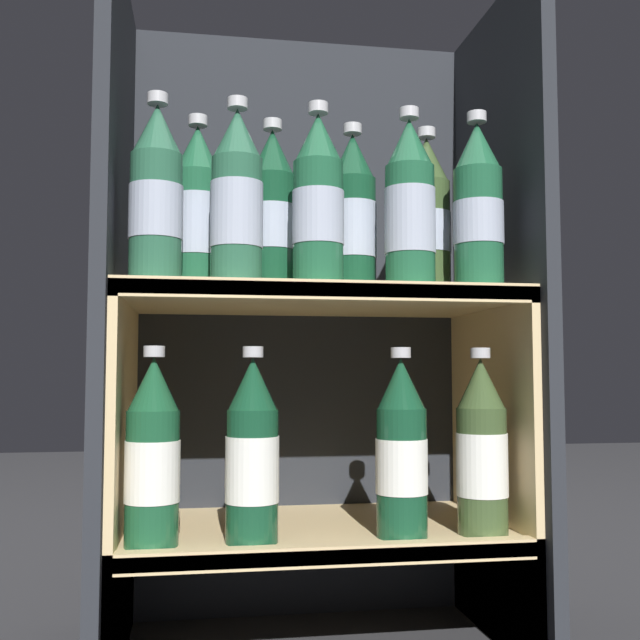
# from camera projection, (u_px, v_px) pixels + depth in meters

# --- Properties ---
(fridge_back_wall) EXTENTS (0.59, 0.02, 0.95)m
(fridge_back_wall) POSITION_uv_depth(u_px,v_px,m) (299.00, 320.00, 1.25)
(fridge_back_wall) COLOR #23262B
(fridge_back_wall) RESTS_ON ground_plane
(fridge_side_left) EXTENTS (0.02, 0.35, 0.95)m
(fridge_side_left) POSITION_uv_depth(u_px,v_px,m) (113.00, 309.00, 1.04)
(fridge_side_left) COLOR #23262B
(fridge_side_left) RESTS_ON ground_plane
(fridge_side_right) EXTENTS (0.02, 0.35, 0.95)m
(fridge_side_right) POSITION_uv_depth(u_px,v_px,m) (500.00, 315.00, 1.13)
(fridge_side_right) COLOR #23262B
(fridge_side_right) RESTS_ON ground_plane
(shelf_lower) EXTENTS (0.55, 0.31, 0.18)m
(shelf_lower) POSITION_uv_depth(u_px,v_px,m) (316.00, 548.00, 1.05)
(shelf_lower) COLOR #DBBC84
(shelf_lower) RESTS_ON ground_plane
(shelf_upper) EXTENTS (0.55, 0.31, 0.50)m
(shelf_upper) POSITION_uv_depth(u_px,v_px,m) (315.00, 391.00, 1.07)
(shelf_upper) COLOR #DBBC84
(shelf_upper) RESTS_ON ground_plane
(bottle_upper_front_0) EXTENTS (0.07, 0.07, 0.25)m
(bottle_upper_front_0) POSITION_uv_depth(u_px,v_px,m) (156.00, 199.00, 0.96)
(bottle_upper_front_0) COLOR #285B42
(bottle_upper_front_0) RESTS_ON shelf_upper
(bottle_upper_front_1) EXTENTS (0.07, 0.07, 0.25)m
(bottle_upper_front_1) POSITION_uv_depth(u_px,v_px,m) (237.00, 203.00, 0.98)
(bottle_upper_front_1) COLOR #285B42
(bottle_upper_front_1) RESTS_ON shelf_upper
(bottle_upper_front_2) EXTENTS (0.07, 0.07, 0.25)m
(bottle_upper_front_2) POSITION_uv_depth(u_px,v_px,m) (318.00, 205.00, 0.99)
(bottle_upper_front_2) COLOR #1E5638
(bottle_upper_front_2) RESTS_ON shelf_upper
(bottle_upper_front_3) EXTENTS (0.07, 0.07, 0.25)m
(bottle_upper_front_3) POSITION_uv_depth(u_px,v_px,m) (410.00, 209.00, 1.01)
(bottle_upper_front_3) COLOR #1E5638
(bottle_upper_front_3) RESTS_ON shelf_upper
(bottle_upper_front_4) EXTENTS (0.07, 0.07, 0.25)m
(bottle_upper_front_4) POSITION_uv_depth(u_px,v_px,m) (478.00, 210.00, 1.03)
(bottle_upper_front_4) COLOR #1E5638
(bottle_upper_front_4) RESTS_ON shelf_upper
(bottle_upper_back_0) EXTENTS (0.07, 0.07, 0.25)m
(bottle_upper_back_0) POSITION_uv_depth(u_px,v_px,m) (197.00, 214.00, 1.04)
(bottle_upper_back_0) COLOR #1E5638
(bottle_upper_back_0) RESTS_ON shelf_upper
(bottle_upper_back_1) EXTENTS (0.07, 0.07, 0.25)m
(bottle_upper_back_1) POSITION_uv_depth(u_px,v_px,m) (272.00, 215.00, 1.06)
(bottle_upper_back_1) COLOR #144228
(bottle_upper_back_1) RESTS_ON shelf_upper
(bottle_upper_back_2) EXTENTS (0.07, 0.07, 0.25)m
(bottle_upper_back_2) POSITION_uv_depth(u_px,v_px,m) (353.00, 219.00, 1.08)
(bottle_upper_back_2) COLOR #144228
(bottle_upper_back_2) RESTS_ON shelf_upper
(bottle_upper_back_3) EXTENTS (0.07, 0.07, 0.25)m
(bottle_upper_back_3) POSITION_uv_depth(u_px,v_px,m) (427.00, 220.00, 1.10)
(bottle_upper_back_3) COLOR #384C28
(bottle_upper_back_3) RESTS_ON shelf_upper
(bottle_lower_front_0) EXTENTS (0.07, 0.07, 0.25)m
(bottle_lower_front_0) POSITION_uv_depth(u_px,v_px,m) (153.00, 457.00, 0.94)
(bottle_lower_front_0) COLOR #194C2D
(bottle_lower_front_0) RESTS_ON shelf_lower
(bottle_lower_front_1) EXTENTS (0.07, 0.07, 0.25)m
(bottle_lower_front_1) POSITION_uv_depth(u_px,v_px,m) (252.00, 455.00, 0.96)
(bottle_lower_front_1) COLOR #144228
(bottle_lower_front_1) RESTS_ON shelf_lower
(bottle_lower_front_2) EXTENTS (0.07, 0.07, 0.25)m
(bottle_lower_front_2) POSITION_uv_depth(u_px,v_px,m) (401.00, 452.00, 0.99)
(bottle_lower_front_2) COLOR #144228
(bottle_lower_front_2) RESTS_ON shelf_lower
(bottle_lower_front_3) EXTENTS (0.07, 0.07, 0.25)m
(bottle_lower_front_3) POSITION_uv_depth(u_px,v_px,m) (482.00, 451.00, 1.01)
(bottle_lower_front_3) COLOR #384C28
(bottle_lower_front_3) RESTS_ON shelf_lower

